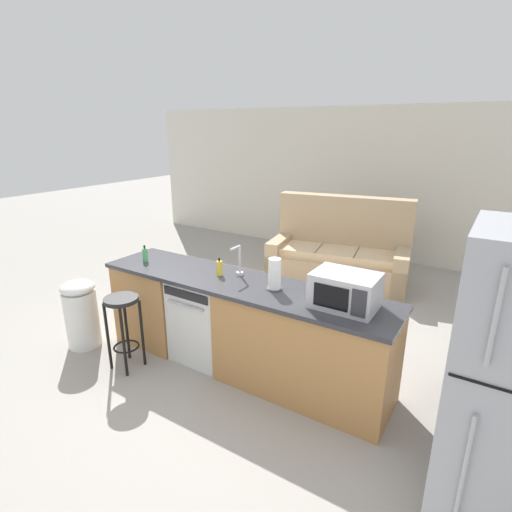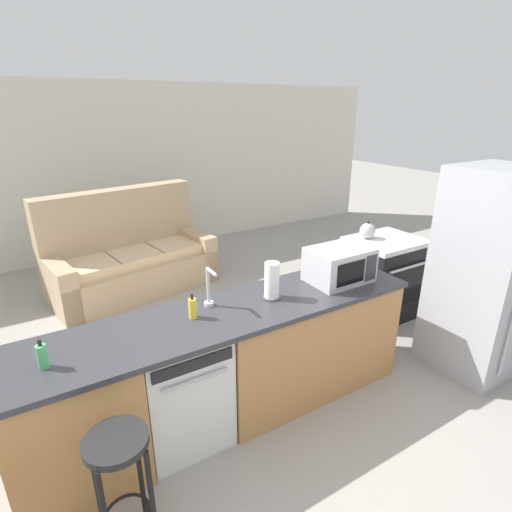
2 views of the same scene
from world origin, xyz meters
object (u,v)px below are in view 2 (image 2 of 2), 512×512
Objects in this scene: stove_range at (382,277)px; paper_towel_roll at (272,281)px; bar_stool at (120,470)px; soap_bottle at (193,308)px; kettle at (368,231)px; dishwasher at (180,386)px; dish_soap_bottle at (42,356)px; refrigerator at (487,273)px; couch at (129,259)px; microwave at (339,265)px.

paper_towel_roll is (-1.83, -0.53, 0.59)m from stove_range.
stove_range is 1.22× the size of bar_stool.
paper_towel_roll is at bearing -163.82° from stove_range.
kettle reaches higher than soap_bottle.
dishwasher is 4.10× the size of kettle.
dish_soap_bottle is (-1.53, -0.06, -0.07)m from paper_towel_roll.
dishwasher is 4.77× the size of dish_soap_bottle.
refrigerator is 3.16m from bar_stool.
refrigerator reaches higher than soap_bottle.
dish_soap_bottle is at bearing 171.54° from refrigerator.
stove_range is 5.11× the size of dish_soap_bottle.
dish_soap_bottle is 0.08× the size of couch.
stove_range is 1.80× the size of microwave.
dishwasher is at bearing 179.95° from microwave.
paper_towel_roll is 1.54m from dish_soap_bottle.
soap_bottle is at bearing 177.75° from paper_towel_roll.
microwave is at bearing 1.25° from dish_soap_bottle.
soap_bottle is (-2.45, -0.51, 0.52)m from stove_range.
dishwasher is 0.93× the size of stove_range.
stove_range is (2.60, 0.55, 0.03)m from dishwasher.
bar_stool is (-2.97, -1.27, -0.45)m from kettle.
bar_stool is 0.35× the size of couch.
kettle is 3.26m from bar_stool.
paper_towel_roll reaches higher than bar_stool.
refrigerator is 8.79× the size of kettle.
stove_range is 0.50× the size of refrigerator.
paper_towel_roll is at bearing 178.44° from microwave.
kettle is at bearing 23.15° from bar_stool.
dish_soap_bottle is (-0.91, -0.09, 0.00)m from soap_bottle.
refrigerator is at bearing -11.93° from dishwasher.
kettle is (-0.17, 0.13, 0.53)m from stove_range.
paper_towel_roll is 0.38× the size of bar_stool.
couch reaches higher than bar_stool.
couch reaches higher than microwave.
dishwasher is 2.66m from stove_range.
soap_bottle is 1.03m from bar_stool.
couch is (0.36, 2.72, -0.03)m from dishwasher.
dishwasher is at bearing 168.07° from refrigerator.
microwave reaches higher than kettle.
bar_stool is at bearing -163.13° from microwave.
stove_range is at bearing -38.19° from kettle.
refrigerator is at bearing 0.74° from bar_stool.
microwave is at bearing -68.91° from couch.
microwave is 2.84× the size of soap_bottle.
paper_towel_roll reaches higher than microwave.
stove_range is at bearing 16.18° from paper_towel_roll.
dishwasher is 2.98× the size of paper_towel_roll.
dishwasher is 1.68× the size of microwave.
stove_range is at bearing 89.99° from refrigerator.
couch is (0.89, 3.32, -0.14)m from bar_stool.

